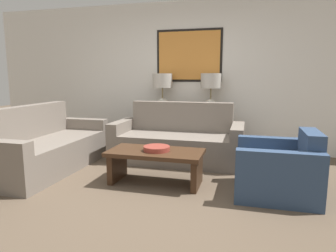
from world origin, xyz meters
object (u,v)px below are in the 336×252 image
at_px(table_lamp_left, 162,86).
at_px(coffee_table, 156,159).
at_px(couch_by_side, 46,148).
at_px(armchair_near_back_wall, 278,171).
at_px(decorative_bowl, 157,148).
at_px(console_table, 186,131).
at_px(table_lamp_right, 211,86).
at_px(couch_by_back_wall, 178,142).

relative_size(table_lamp_left, coffee_table, 0.56).
height_order(couch_by_side, armchair_near_back_wall, couch_by_side).
relative_size(couch_by_side, decorative_bowl, 6.18).
bearing_deg(couch_by_side, console_table, 41.56).
bearing_deg(table_lamp_right, decorative_bowl, -104.68).
xyz_separation_m(couch_by_side, decorative_bowl, (1.72, -0.16, 0.14)).
distance_m(table_lamp_left, table_lamp_right, 0.86).
distance_m(table_lamp_left, couch_by_side, 2.20).
bearing_deg(table_lamp_right, coffee_table, -105.16).
xyz_separation_m(console_table, decorative_bowl, (-0.02, -1.70, 0.08)).
xyz_separation_m(table_lamp_left, couch_by_back_wall, (0.43, -0.62, -0.87)).
bearing_deg(couch_by_side, table_lamp_right, 35.40).
distance_m(console_table, couch_by_back_wall, 0.62).
distance_m(console_table, table_lamp_right, 0.91).
relative_size(coffee_table, armchair_near_back_wall, 1.34).
bearing_deg(coffee_table, console_table, 88.97).
bearing_deg(armchair_near_back_wall, console_table, 130.17).
bearing_deg(couch_by_back_wall, armchair_near_back_wall, -36.79).
bearing_deg(table_lamp_left, couch_by_side, -130.32).
height_order(coffee_table, decorative_bowl, decorative_bowl).
bearing_deg(table_lamp_right, couch_by_side, -144.60).
bearing_deg(armchair_near_back_wall, decorative_bowl, -179.21).
bearing_deg(couch_by_back_wall, coffee_table, -91.63).
xyz_separation_m(couch_by_back_wall, armchair_near_back_wall, (1.42, -1.06, -0.03)).
bearing_deg(coffee_table, table_lamp_right, 74.84).
distance_m(coffee_table, decorative_bowl, 0.14).
distance_m(couch_by_side, decorative_bowl, 1.73).
xyz_separation_m(coffee_table, armchair_near_back_wall, (1.45, 0.02, -0.03)).
height_order(couch_by_back_wall, armchair_near_back_wall, couch_by_back_wall).
xyz_separation_m(table_lamp_left, decorative_bowl, (0.41, -1.70, -0.72)).
height_order(console_table, armchair_near_back_wall, armchair_near_back_wall).
bearing_deg(couch_by_back_wall, couch_by_side, -152.09).
distance_m(table_lamp_left, armchair_near_back_wall, 2.65).
bearing_deg(console_table, coffee_table, -91.03).
relative_size(table_lamp_right, couch_by_back_wall, 0.32).
height_order(table_lamp_left, couch_by_side, table_lamp_left).
distance_m(table_lamp_left, coffee_table, 1.95).
xyz_separation_m(console_table, table_lamp_right, (0.43, 0.00, 0.81)).
distance_m(couch_by_back_wall, coffee_table, 1.08).
bearing_deg(couch_by_back_wall, table_lamp_right, 55.27).
bearing_deg(decorative_bowl, table_lamp_left, 103.67).
height_order(console_table, couch_by_back_wall, couch_by_back_wall).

